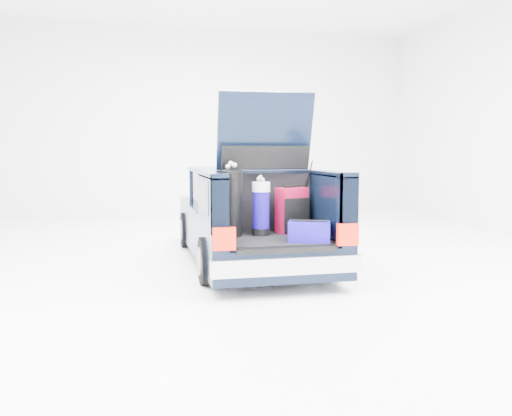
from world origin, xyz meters
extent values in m
plane|color=white|center=(0.00, 0.00, 0.00)|extent=(14.00, 14.00, 0.00)
cube|color=black|center=(0.00, 0.65, 0.50)|extent=(1.75, 3.00, 0.70)
cube|color=black|center=(0.00, 2.22, 0.40)|extent=(1.70, 0.30, 0.50)
cube|color=#ABABB3|center=(0.00, 2.36, 0.33)|extent=(1.72, 0.10, 0.22)
cube|color=black|center=(0.00, 0.15, 1.12)|extent=(1.55, 1.95, 0.54)
cube|color=black|center=(0.00, 0.15, 1.41)|extent=(1.62, 2.05, 0.06)
cube|color=black|center=(0.00, -1.50, 0.35)|extent=(1.75, 1.30, 0.40)
cube|color=black|center=(0.00, -1.48, 0.57)|extent=(1.32, 1.18, 0.05)
cube|color=black|center=(-0.78, -1.50, 0.97)|extent=(0.20, 1.30, 0.85)
cube|color=black|center=(0.78, -1.50, 0.97)|extent=(0.20, 1.30, 0.85)
cube|color=black|center=(-0.78, -1.50, 1.41)|extent=(0.20, 1.30, 0.06)
cube|color=black|center=(0.78, -1.50, 1.41)|extent=(0.20, 1.30, 0.06)
cube|color=black|center=(0.00, -0.88, 0.97)|extent=(1.36, 0.08, 0.84)
cube|color=#ABABB3|center=(0.00, -2.18, 0.38)|extent=(1.80, 0.12, 0.20)
cube|color=#BB1808|center=(-0.74, -2.15, 0.72)|extent=(0.26, 0.07, 0.26)
cube|color=#BB1808|center=(0.74, -2.15, 0.72)|extent=(0.26, 0.07, 0.26)
cube|color=black|center=(0.00, -2.15, 0.56)|extent=(1.20, 0.06, 0.06)
cube|color=black|center=(0.00, -1.05, 1.96)|extent=(1.28, 0.33, 1.03)
cube|color=black|center=(0.00, -1.01, 2.10)|extent=(0.95, 0.17, 0.54)
cylinder|color=black|center=(-0.82, 1.45, 0.31)|extent=(0.20, 0.62, 0.62)
cylinder|color=slate|center=(-0.82, 1.45, 0.31)|extent=(0.23, 0.36, 0.36)
cylinder|color=black|center=(0.82, 1.45, 0.31)|extent=(0.20, 0.62, 0.62)
cylinder|color=slate|center=(0.82, 1.45, 0.31)|extent=(0.23, 0.36, 0.36)
cylinder|color=black|center=(-0.82, -1.35, 0.31)|extent=(0.20, 0.62, 0.62)
cylinder|color=slate|center=(-0.82, -1.35, 0.31)|extent=(0.23, 0.36, 0.36)
cylinder|color=black|center=(0.82, -1.35, 0.31)|extent=(0.20, 0.62, 0.62)
cylinder|color=slate|center=(0.82, -1.35, 0.31)|extent=(0.23, 0.36, 0.36)
cube|color=maroon|center=(0.36, -1.11, 0.91)|extent=(0.45, 0.37, 0.61)
cube|color=black|center=(0.36, -1.11, 1.23)|extent=(0.25, 0.14, 0.03)
cube|color=black|center=(0.36, -1.23, 0.84)|extent=(0.38, 0.16, 0.47)
cylinder|color=black|center=(-0.50, -1.30, 1.03)|extent=(0.28, 0.39, 0.89)
cube|color=white|center=(-0.50, -1.19, 1.06)|extent=(0.10, 0.02, 0.31)
sphere|color=#99999E|center=(-0.54, -1.28, 1.50)|extent=(0.07, 0.07, 0.07)
sphere|color=#99999E|center=(-0.47, -1.33, 1.52)|extent=(0.07, 0.07, 0.07)
cylinder|color=black|center=(-0.09, -1.22, 0.65)|extent=(0.30, 0.30, 0.09)
cylinder|color=#140583|center=(-0.09, -1.22, 0.94)|extent=(0.28, 0.28, 0.50)
cylinder|color=white|center=(-0.09, -1.22, 1.23)|extent=(0.30, 0.30, 0.13)
sphere|color=#99999E|center=(-0.07, -1.20, 1.33)|extent=(0.06, 0.06, 0.06)
sphere|color=#99999E|center=(-0.09, -1.18, 1.36)|extent=(0.06, 0.06, 0.06)
cube|color=#140583|center=(0.37, -1.84, 0.72)|extent=(0.59, 0.48, 0.24)
cylinder|color=black|center=(0.37, -1.84, 0.85)|extent=(0.42, 0.18, 0.03)
camera|label=1|loc=(-1.70, -8.09, 1.70)|focal=38.00mm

